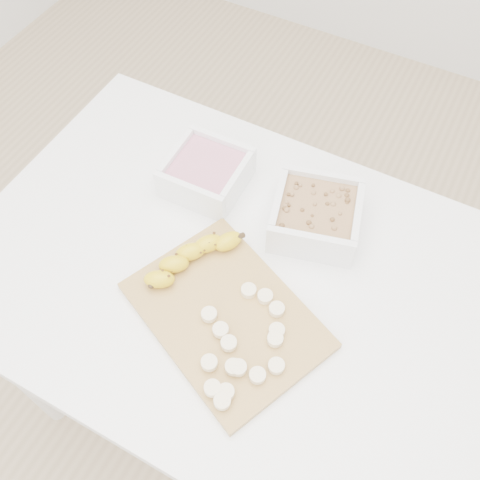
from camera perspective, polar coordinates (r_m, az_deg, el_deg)
The scene contains 7 objects.
ground at distance 1.67m, azimuth -0.50°, elevation -16.20°, with size 3.50×3.50×0.00m, color #C6AD89.
table at distance 1.06m, azimuth -0.76°, elevation -5.80°, with size 1.00×0.70×0.75m.
bowl_yogurt at distance 1.07m, azimuth -3.59°, elevation 7.23°, with size 0.15×0.15×0.07m.
bowl_granola at distance 1.01m, azimuth 8.09°, elevation 2.66°, with size 0.19×0.19×0.07m.
cutting_board at distance 0.93m, azimuth -1.51°, elevation -8.00°, with size 0.33×0.23×0.01m, color #B28D45.
banana at distance 0.96m, azimuth -5.31°, elevation -1.97°, with size 0.05×0.19×0.03m, color gold, non-canonical shape.
banana_slices at distance 0.89m, azimuth 0.28°, elevation -11.36°, with size 0.17×0.22×0.02m.
Camera 1 is at (0.24, -0.43, 1.60)m, focal length 40.00 mm.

